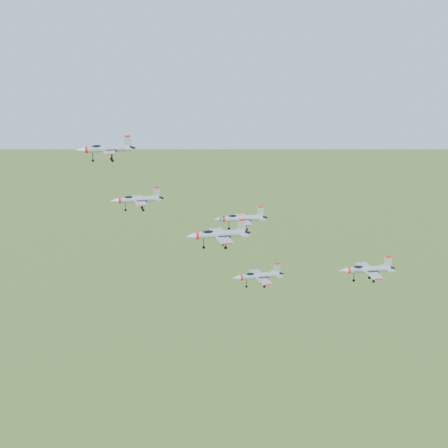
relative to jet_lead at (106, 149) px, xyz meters
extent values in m
cylinder|color=#A6ACB3|center=(0.35, 0.04, -0.03)|extent=(8.92, 2.31, 1.28)
cone|color=#A6ACB3|center=(-4.91, -0.58, -0.03)|extent=(1.91, 1.48, 1.28)
cone|color=black|center=(5.42, 0.64, -0.03)|extent=(1.49, 1.24, 1.08)
ellipsoid|color=black|center=(-1.80, -0.21, 0.45)|extent=(2.25, 1.17, 0.81)
cube|color=#A6ACB3|center=(0.87, -2.66, -0.28)|extent=(2.75, 4.56, 0.14)
cube|color=#A6ACB3|center=(0.22, 2.79, -0.28)|extent=(2.75, 4.56, 0.14)
cube|color=#A6ACB3|center=(4.35, 0.52, 1.30)|extent=(1.48, 0.29, 2.06)
cube|color=red|center=(4.35, 0.52, 2.38)|extent=(1.09, 0.26, 0.34)
cylinder|color=#A6ACB3|center=(6.11, -6.41, -9.01)|extent=(7.93, 1.97, 1.13)
cone|color=#A6ACB3|center=(1.43, -6.91, -9.01)|extent=(1.68, 1.30, 1.13)
cone|color=black|center=(10.62, -5.92, -9.01)|extent=(1.32, 1.09, 0.96)
ellipsoid|color=black|center=(4.20, -6.61, -8.58)|extent=(2.00, 1.02, 0.72)
cube|color=#A6ACB3|center=(6.55, -8.82, -9.23)|extent=(2.41, 4.03, 0.12)
cube|color=#A6ACB3|center=(6.02, -3.96, -9.23)|extent=(2.41, 4.03, 0.12)
cube|color=#A6ACB3|center=(9.67, -6.02, -7.83)|extent=(1.31, 0.24, 1.83)
cube|color=red|center=(9.67, -6.02, -6.87)|extent=(0.97, 0.22, 0.31)
cylinder|color=#A6ACB3|center=(19.36, -25.98, -10.91)|extent=(8.45, 1.92, 1.21)
cone|color=#A6ACB3|center=(14.35, -26.41, -10.91)|extent=(1.77, 1.35, 1.21)
cone|color=black|center=(24.18, -25.56, -10.91)|extent=(1.39, 1.14, 1.03)
ellipsoid|color=black|center=(17.32, -26.15, -10.46)|extent=(2.11, 1.04, 0.77)
cube|color=#A6ACB3|center=(19.77, -28.56, -11.15)|extent=(2.48, 4.26, 0.13)
cube|color=#A6ACB3|center=(19.32, -23.37, -11.15)|extent=(2.48, 4.26, 0.13)
cube|color=#A6ACB3|center=(23.16, -25.65, -9.66)|extent=(1.40, 0.23, 1.95)
cube|color=red|center=(23.16, -25.65, -8.63)|extent=(1.03, 0.22, 0.33)
cylinder|color=#A6ACB3|center=(28.03, 2.15, -15.90)|extent=(8.73, 1.26, 1.26)
cone|color=#A6ACB3|center=(22.80, 2.16, -15.90)|extent=(1.75, 1.26, 1.26)
cone|color=black|center=(33.07, 2.15, -15.90)|extent=(1.36, 1.07, 1.07)
ellipsoid|color=black|center=(25.90, 2.16, -15.43)|extent=(2.13, 0.91, 0.80)
cube|color=#A6ACB3|center=(28.22, -0.56, -16.14)|extent=(2.23, 4.27, 0.14)
cube|color=#A6ACB3|center=(28.23, 4.87, -16.14)|extent=(2.23, 4.27, 0.14)
cube|color=#A6ACB3|center=(32.01, 2.15, -14.59)|extent=(1.45, 0.12, 2.04)
cube|color=red|center=(32.01, 2.15, -13.53)|extent=(1.07, 0.14, 0.34)
cylinder|color=#A6ACB3|center=(28.36, -15.54, -22.56)|extent=(7.80, 2.02, 1.11)
cone|color=#A6ACB3|center=(23.76, -16.09, -22.56)|extent=(1.67, 1.29, 1.11)
cone|color=black|center=(32.79, -15.01, -22.56)|extent=(1.30, 1.08, 0.95)
ellipsoid|color=black|center=(26.48, -15.77, -22.14)|extent=(1.97, 1.02, 0.71)
cube|color=#A6ACB3|center=(28.81, -17.91, -22.77)|extent=(2.41, 3.98, 0.12)
cube|color=#A6ACB3|center=(28.24, -13.14, -22.77)|extent=(2.41, 3.98, 0.12)
cube|color=#A6ACB3|center=(31.85, -15.13, -21.40)|extent=(1.29, 0.25, 1.80)
cube|color=red|center=(31.85, -15.13, -20.46)|extent=(0.95, 0.23, 0.30)
cylinder|color=#A6ACB3|center=(52.34, -9.72, -24.51)|extent=(9.12, 1.39, 1.32)
cone|color=#A6ACB3|center=(46.87, -9.77, -24.51)|extent=(1.83, 1.33, 1.32)
cone|color=black|center=(57.61, -9.68, -24.51)|extent=(1.43, 1.13, 1.12)
ellipsoid|color=black|center=(50.11, -9.74, -24.02)|extent=(2.24, 0.96, 0.84)
cube|color=#A6ACB3|center=(52.57, -12.56, -24.77)|extent=(2.36, 4.47, 0.14)
cube|color=#A6ACB3|center=(52.52, -6.89, -24.77)|extent=(2.36, 4.47, 0.14)
cube|color=#A6ACB3|center=(56.49, -9.69, -23.15)|extent=(1.52, 0.13, 2.13)
cube|color=red|center=(56.49, -9.69, -22.03)|extent=(1.11, 0.15, 0.35)
camera|label=1|loc=(5.98, -125.13, 18.60)|focal=50.00mm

